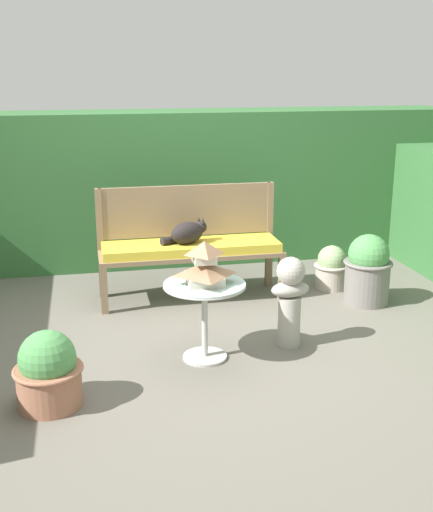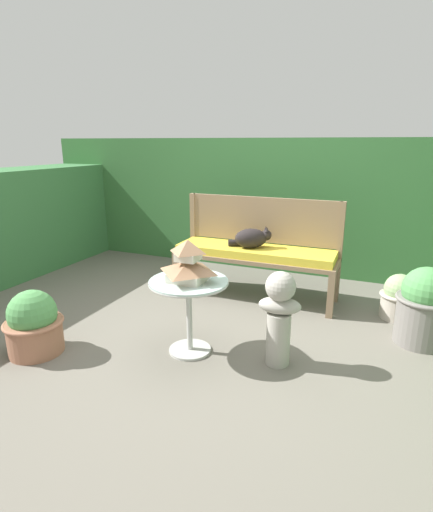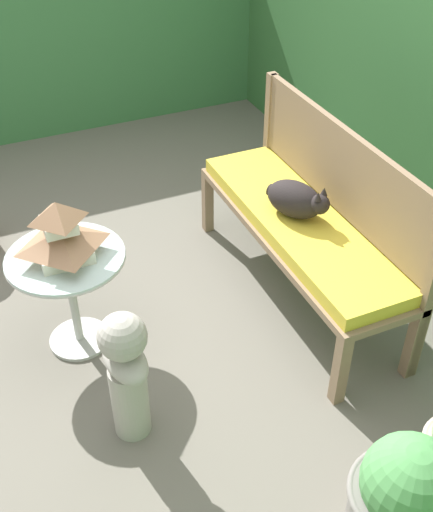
# 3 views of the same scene
# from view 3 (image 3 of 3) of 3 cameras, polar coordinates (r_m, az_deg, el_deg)

# --- Properties ---
(ground) EXTENTS (30.00, 30.00, 0.00)m
(ground) POSITION_cam_3_polar(r_m,az_deg,el_deg) (3.60, -7.08, -6.41)
(ground) COLOR #666056
(foliage_hedge_left) EXTENTS (0.70, 3.50, 1.25)m
(foliage_hedge_left) POSITION_cam_3_polar(r_m,az_deg,el_deg) (5.74, -15.43, 17.44)
(foliage_hedge_left) COLOR #38703D
(foliage_hedge_left) RESTS_ON ground
(garden_bench) EXTENTS (1.65, 0.48, 0.53)m
(garden_bench) POSITION_cam_3_polar(r_m,az_deg,el_deg) (3.56, 7.40, 2.44)
(garden_bench) COLOR #7F664C
(garden_bench) RESTS_ON ground
(bench_backrest) EXTENTS (1.65, 0.06, 1.02)m
(bench_backrest) POSITION_cam_3_polar(r_m,az_deg,el_deg) (3.52, 10.89, 6.88)
(bench_backrest) COLOR #7F664C
(bench_backrest) RESTS_ON ground
(cat) EXTENTS (0.44, 0.32, 0.22)m
(cat) POSITION_cam_3_polar(r_m,az_deg,el_deg) (3.47, 7.09, 5.03)
(cat) COLOR black
(cat) RESTS_ON garden_bench
(patio_table) EXTENTS (0.59, 0.59, 0.58)m
(patio_table) POSITION_cam_3_polar(r_m,az_deg,el_deg) (3.29, -13.02, -1.73)
(patio_table) COLOR #B7B7B2
(patio_table) RESTS_ON ground
(pagoda_birdhouse) EXTENTS (0.34, 0.34, 0.31)m
(pagoda_birdhouse) POSITION_cam_3_polar(r_m,az_deg,el_deg) (3.14, -13.67, 1.93)
(pagoda_birdhouse) COLOR silver
(pagoda_birdhouse) RESTS_ON patio_table
(garden_bust) EXTENTS (0.32, 0.21, 0.70)m
(garden_bust) POSITION_cam_3_polar(r_m,az_deg,el_deg) (2.85, -8.02, -9.97)
(garden_bust) COLOR #A39E93
(garden_bust) RESTS_ON ground
(potted_plant_hedge_corner) EXTENTS (0.44, 0.44, 0.63)m
(potted_plant_hedge_corner) POSITION_cam_3_polar(r_m,az_deg,el_deg) (2.64, 16.30, -20.48)
(potted_plant_hedge_corner) COLOR slate
(potted_plant_hedge_corner) RESTS_ON ground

